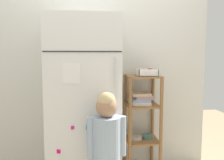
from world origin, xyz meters
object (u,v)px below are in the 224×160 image
child_standing (107,140)px  fruit_bin (147,73)px  refrigerator (84,102)px  pantry_shelf_unit (142,112)px

child_standing → fruit_bin: size_ratio=4.81×
refrigerator → fruit_bin: (0.68, 0.11, 0.29)m
child_standing → fruit_bin: bearing=49.4°
child_standing → fruit_bin: fruit_bin is taller
pantry_shelf_unit → fruit_bin: 0.44m
child_standing → pantry_shelf_unit: (0.44, 0.60, 0.07)m
child_standing → refrigerator: bearing=112.3°
refrigerator → child_standing: 0.55m
refrigerator → pantry_shelf_unit: refrigerator is taller
child_standing → pantry_shelf_unit: bearing=53.6°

